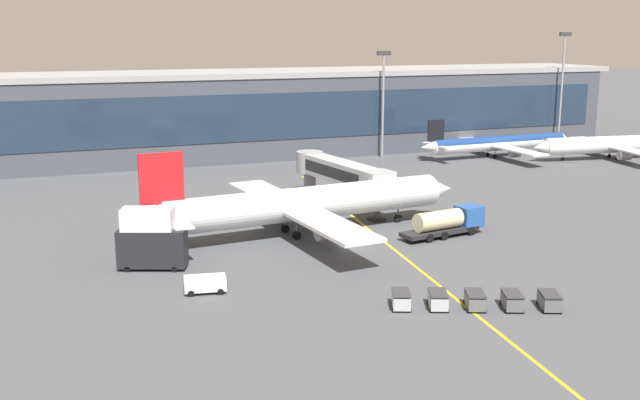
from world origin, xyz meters
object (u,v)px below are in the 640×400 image
(pushback_tug, at_px, (204,283))
(catering_lift, at_px, (151,239))
(commuter_jet_near, at_px, (608,144))
(baggage_cart_0, at_px, (401,299))
(main_airliner, at_px, (305,203))
(baggage_cart_3, at_px, (512,300))
(fuel_tanker, at_px, (448,222))
(baggage_cart_4, at_px, (549,301))
(commuter_jet_far, at_px, (499,143))
(baggage_cart_2, at_px, (475,300))
(baggage_cart_1, at_px, (438,300))

(pushback_tug, xyz_separation_m, catering_lift, (-3.42, 8.75, 2.22))
(catering_lift, relative_size, commuter_jet_near, 0.23)
(catering_lift, distance_m, baggage_cart_0, 26.57)
(main_airliner, bearing_deg, baggage_cart_3, -73.96)
(fuel_tanker, bearing_deg, baggage_cart_0, -129.90)
(pushback_tug, bearing_deg, baggage_cart_4, -29.30)
(commuter_jet_far, relative_size, commuter_jet_near, 1.11)
(commuter_jet_near, bearing_deg, fuel_tanker, -147.11)
(fuel_tanker, xyz_separation_m, catering_lift, (-34.35, -0.03, 1.32))
(pushback_tug, xyz_separation_m, baggage_cart_3, (23.94, -13.87, -0.07))
(catering_lift, xyz_separation_m, baggage_cart_2, (24.40, -21.39, -2.28))
(main_airliner, xyz_separation_m, catering_lift, (-18.91, -6.74, -0.69))
(pushback_tug, xyz_separation_m, commuter_jet_near, (87.15, 45.13, 1.99))
(fuel_tanker, height_order, baggage_cart_2, fuel_tanker)
(baggage_cart_0, height_order, baggage_cart_1, same)
(baggage_cart_2, height_order, baggage_cart_4, same)
(baggage_cart_1, xyz_separation_m, baggage_cart_4, (8.87, -3.68, 0.00))
(main_airliner, distance_m, pushback_tug, 22.11)
(pushback_tug, height_order, baggage_cart_4, baggage_cart_4)
(main_airliner, bearing_deg, baggage_cart_1, -84.62)
(pushback_tug, height_order, commuter_jet_near, commuter_jet_near)
(commuter_jet_far, bearing_deg, baggage_cart_2, -125.65)
(baggage_cart_3, bearing_deg, catering_lift, 140.41)
(commuter_jet_far, bearing_deg, fuel_tanker, -129.86)
(fuel_tanker, height_order, baggage_cart_3, fuel_tanker)
(catering_lift, bearing_deg, baggage_cart_0, -45.68)
(catering_lift, xyz_separation_m, baggage_cart_4, (30.31, -23.85, -2.28))
(main_airliner, height_order, baggage_cart_1, main_airliner)
(baggage_cart_3, relative_size, commuter_jet_near, 0.10)
(main_airliner, height_order, pushback_tug, main_airliner)
(fuel_tanker, bearing_deg, pushback_tug, -164.15)
(main_airliner, relative_size, baggage_cart_3, 13.93)
(catering_lift, xyz_separation_m, commuter_jet_near, (90.57, 36.38, -0.23))
(baggage_cart_0, relative_size, baggage_cart_4, 1.00)
(baggage_cart_4, height_order, commuter_jet_near, commuter_jet_near)
(catering_lift, relative_size, baggage_cart_3, 2.39)
(baggage_cart_2, distance_m, commuter_jet_far, 83.12)
(baggage_cart_1, relative_size, baggage_cart_4, 1.00)
(baggage_cart_3, bearing_deg, baggage_cart_4, -22.55)
(baggage_cart_1, distance_m, commuter_jet_near, 89.33)
(baggage_cart_2, relative_size, baggage_cart_4, 1.00)
(main_airliner, relative_size, commuter_jet_near, 1.37)
(main_airliner, height_order, commuter_jet_far, main_airliner)
(baggage_cart_1, distance_m, baggage_cart_2, 3.20)
(pushback_tug, relative_size, commuter_jet_far, 0.12)
(fuel_tanker, height_order, pushback_tug, fuel_tanker)
(main_airliner, distance_m, commuter_jet_far, 66.79)
(commuter_jet_near, bearing_deg, baggage_cart_3, -136.98)
(main_airliner, xyz_separation_m, baggage_cart_4, (11.40, -30.59, -2.98))
(main_airliner, relative_size, baggage_cart_2, 13.93)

